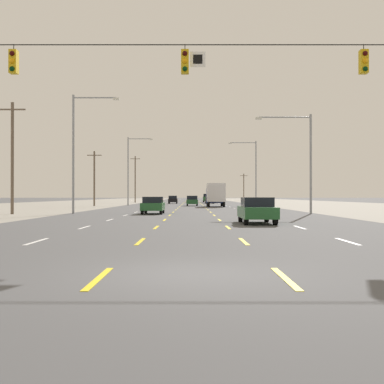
{
  "coord_description": "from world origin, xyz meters",
  "views": [
    {
      "loc": [
        0.0,
        -9.9,
        1.56
      ],
      "look_at": [
        0.05,
        53.37,
        2.02
      ],
      "focal_mm": 46.86,
      "sensor_mm": 36.0,
      "label": 1
    }
  ],
  "objects_px": {
    "box_truck_inner_right_mid": "(215,194)",
    "sedan_center_turn_farthest": "(191,199)",
    "streetlight_left_row_1": "(130,166)",
    "streetlight_right_row_1": "(253,168)",
    "streetlight_right_row_0": "(303,154)",
    "sedan_inner_left_near": "(153,205)",
    "suv_inner_right_distant_a": "(207,198)",
    "hatchback_center_turn_midfar": "(192,201)",
    "hatchback_inner_right_farther": "(209,200)",
    "streetlight_left_row_0": "(77,145)",
    "sedan_inner_right_nearest": "(256,210)",
    "sedan_center_turn_distant_b": "(191,199)",
    "hatchback_inner_left_far": "(173,200)"
  },
  "relations": [
    {
      "from": "hatchback_center_turn_midfar",
      "to": "sedan_center_turn_farthest",
      "type": "bearing_deg",
      "value": 90.27
    },
    {
      "from": "hatchback_center_turn_midfar",
      "to": "streetlight_right_row_1",
      "type": "distance_m",
      "value": 11.43
    },
    {
      "from": "hatchback_inner_left_far",
      "to": "sedan_center_turn_farthest",
      "type": "distance_m",
      "value": 15.04
    },
    {
      "from": "box_truck_inner_right_mid",
      "to": "streetlight_left_row_0",
      "type": "distance_m",
      "value": 30.54
    },
    {
      "from": "box_truck_inner_right_mid",
      "to": "sedan_center_turn_farthest",
      "type": "xyz_separation_m",
      "value": [
        -3.44,
        41.55,
        -1.08
      ]
    },
    {
      "from": "box_truck_inner_right_mid",
      "to": "streetlight_right_row_1",
      "type": "distance_m",
      "value": 11.99
    },
    {
      "from": "hatchback_center_turn_midfar",
      "to": "hatchback_inner_right_farther",
      "type": "xyz_separation_m",
      "value": [
        3.47,
        22.35,
        0.0
      ]
    },
    {
      "from": "sedan_inner_right_nearest",
      "to": "sedan_center_turn_distant_b",
      "type": "height_order",
      "value": "same"
    },
    {
      "from": "hatchback_center_turn_midfar",
      "to": "suv_inner_right_distant_a",
      "type": "bearing_deg",
      "value": 85.16
    },
    {
      "from": "streetlight_left_row_0",
      "to": "streetlight_right_row_0",
      "type": "distance_m",
      "value": 19.35
    },
    {
      "from": "sedan_inner_left_near",
      "to": "box_truck_inner_right_mid",
      "type": "relative_size",
      "value": 0.63
    },
    {
      "from": "sedan_inner_left_near",
      "to": "suv_inner_right_distant_a",
      "type": "relative_size",
      "value": 0.92
    },
    {
      "from": "hatchback_inner_right_farther",
      "to": "suv_inner_right_distant_a",
      "type": "xyz_separation_m",
      "value": [
        0.1,
        19.89,
        0.24
      ]
    },
    {
      "from": "hatchback_inner_right_farther",
      "to": "streetlight_left_row_1",
      "type": "relative_size",
      "value": 0.36
    },
    {
      "from": "hatchback_inner_right_farther",
      "to": "streetlight_right_row_0",
      "type": "xyz_separation_m",
      "value": [
        6.07,
        -55.67,
        4.3
      ]
    },
    {
      "from": "streetlight_right_row_0",
      "to": "sedan_center_turn_farthest",
      "type": "bearing_deg",
      "value": 98.03
    },
    {
      "from": "box_truck_inner_right_mid",
      "to": "hatchback_inner_left_far",
      "type": "xyz_separation_m",
      "value": [
        -7.0,
        26.94,
        -1.05
      ]
    },
    {
      "from": "sedan_center_turn_distant_b",
      "to": "streetlight_right_row_0",
      "type": "height_order",
      "value": "streetlight_right_row_0"
    },
    {
      "from": "sedan_center_turn_distant_b",
      "to": "streetlight_left_row_0",
      "type": "bearing_deg",
      "value": -96.14
    },
    {
      "from": "hatchback_center_turn_midfar",
      "to": "streetlight_right_row_0",
      "type": "xyz_separation_m",
      "value": [
        9.54,
        -33.32,
        4.3
      ]
    },
    {
      "from": "sedan_inner_right_nearest",
      "to": "streetlight_left_row_1",
      "type": "height_order",
      "value": "streetlight_left_row_1"
    },
    {
      "from": "sedan_center_turn_farthest",
      "to": "suv_inner_right_distant_a",
      "type": "xyz_separation_m",
      "value": [
        3.74,
        6.7,
        0.27
      ]
    },
    {
      "from": "streetlight_left_row_1",
      "to": "sedan_center_turn_farthest",
      "type": "bearing_deg",
      "value": 73.37
    },
    {
      "from": "sedan_inner_left_near",
      "to": "suv_inner_right_distant_a",
      "type": "height_order",
      "value": "suv_inner_right_distant_a"
    },
    {
      "from": "sedan_center_turn_distant_b",
      "to": "sedan_inner_left_near",
      "type": "bearing_deg",
      "value": -92.05
    },
    {
      "from": "sedan_center_turn_farthest",
      "to": "streetlight_left_row_0",
      "type": "xyz_separation_m",
      "value": [
        -9.62,
        -68.86,
        5.1
      ]
    },
    {
      "from": "sedan_center_turn_farthest",
      "to": "sedan_inner_left_near",
      "type": "bearing_deg",
      "value": -92.65
    },
    {
      "from": "sedan_inner_right_nearest",
      "to": "box_truck_inner_right_mid",
      "type": "relative_size",
      "value": 0.63
    },
    {
      "from": "streetlight_left_row_0",
      "to": "streetlight_left_row_1",
      "type": "distance_m",
      "value": 36.58
    },
    {
      "from": "sedan_center_turn_distant_b",
      "to": "streetlight_right_row_1",
      "type": "distance_m",
      "value": 54.29
    },
    {
      "from": "suv_inner_right_distant_a",
      "to": "sedan_center_turn_distant_b",
      "type": "bearing_deg",
      "value": 104.7
    },
    {
      "from": "streetlight_right_row_0",
      "to": "streetlight_right_row_1",
      "type": "relative_size",
      "value": 0.83
    },
    {
      "from": "streetlight_left_row_1",
      "to": "streetlight_right_row_1",
      "type": "bearing_deg",
      "value": -0.0
    },
    {
      "from": "box_truck_inner_right_mid",
      "to": "streetlight_left_row_1",
      "type": "height_order",
      "value": "streetlight_left_row_1"
    },
    {
      "from": "streetlight_right_row_1",
      "to": "streetlight_right_row_0",
      "type": "bearing_deg",
      "value": -90.21
    },
    {
      "from": "streetlight_left_row_0",
      "to": "sedan_inner_right_nearest",
      "type": "bearing_deg",
      "value": -47.75
    },
    {
      "from": "hatchback_inner_right_farther",
      "to": "sedan_center_turn_distant_b",
      "type": "relative_size",
      "value": 0.87
    },
    {
      "from": "streetlight_left_row_0",
      "to": "streetlight_right_row_0",
      "type": "relative_size",
      "value": 1.2
    },
    {
      "from": "sedan_center_turn_farthest",
      "to": "streetlight_left_row_0",
      "type": "distance_m",
      "value": 69.72
    },
    {
      "from": "streetlight_right_row_0",
      "to": "streetlight_right_row_1",
      "type": "bearing_deg",
      "value": 89.79
    },
    {
      "from": "sedan_center_turn_distant_b",
      "to": "streetlight_left_row_1",
      "type": "xyz_separation_m",
      "value": [
        -9.67,
        -53.14,
        5.43
      ]
    },
    {
      "from": "sedan_inner_right_nearest",
      "to": "hatchback_center_turn_midfar",
      "type": "relative_size",
      "value": 1.15
    },
    {
      "from": "sedan_inner_right_nearest",
      "to": "streetlight_right_row_0",
      "type": "bearing_deg",
      "value": 68.07
    },
    {
      "from": "sedan_center_turn_distant_b",
      "to": "streetlight_left_row_1",
      "type": "height_order",
      "value": "streetlight_left_row_1"
    },
    {
      "from": "sedan_center_turn_farthest",
      "to": "streetlight_left_row_1",
      "type": "height_order",
      "value": "streetlight_left_row_1"
    },
    {
      "from": "hatchback_center_turn_midfar",
      "to": "hatchback_inner_right_farther",
      "type": "height_order",
      "value": "same"
    },
    {
      "from": "sedan_center_turn_distant_b",
      "to": "streetlight_left_row_0",
      "type": "relative_size",
      "value": 0.44
    },
    {
      "from": "box_truck_inner_right_mid",
      "to": "suv_inner_right_distant_a",
      "type": "distance_m",
      "value": 48.26
    },
    {
      "from": "sedan_center_turn_farthest",
      "to": "streetlight_left_row_0",
      "type": "bearing_deg",
      "value": -97.95
    },
    {
      "from": "box_truck_inner_right_mid",
      "to": "streetlight_left_row_1",
      "type": "bearing_deg",
      "value": 144.67
    }
  ]
}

